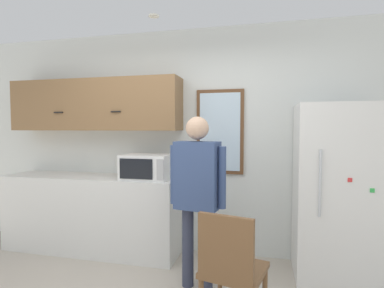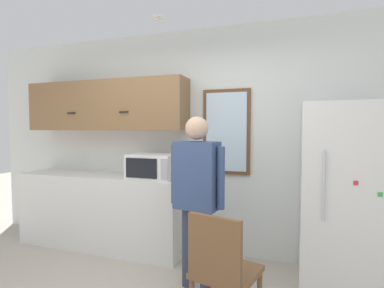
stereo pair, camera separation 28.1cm
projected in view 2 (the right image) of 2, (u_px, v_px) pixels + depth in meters
The scene contains 9 objects.
back_wall at pixel (192, 141), 3.70m from camera, with size 6.00×0.06×2.70m.
counter at pixel (102, 210), 3.82m from camera, with size 2.19×0.56×0.92m.
upper_cabinets at pixel (106, 106), 3.84m from camera, with size 2.19×0.37×0.62m.
microwave at pixel (153, 166), 3.49m from camera, with size 0.55×0.39×0.28m.
person at pixel (197, 185), 2.78m from camera, with size 0.55×0.28×1.62m.
refrigerator at pixel (346, 195), 2.84m from camera, with size 0.81×0.66×1.75m.
chair at pixel (222, 267), 2.16m from camera, with size 0.53×0.53×0.91m.
window at pixel (226, 132), 3.51m from camera, with size 0.56×0.05×1.00m.
ceiling_light at pixel (158, 17), 3.15m from camera, with size 0.11×0.11×0.01m.
Camera 2 is at (1.21, -1.66, 1.52)m, focal length 28.00 mm.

